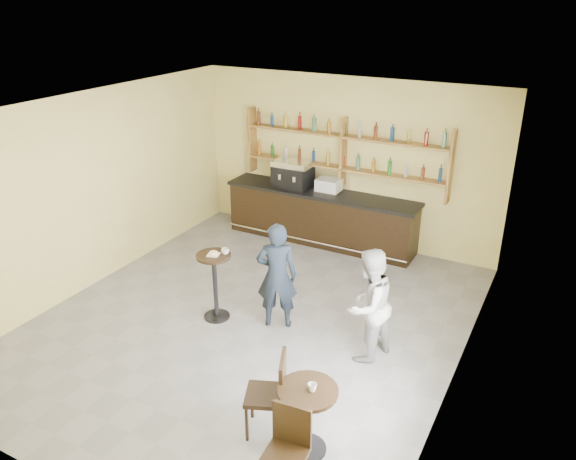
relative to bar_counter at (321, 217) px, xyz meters
The scene contains 23 objects.
floor 3.21m from the bar_counter, 84.07° to the right, with size 7.00×7.00×0.00m, color slate.
ceiling 4.15m from the bar_counter, 84.07° to the right, with size 7.00×7.00×0.00m, color white.
wall_back 1.18m from the bar_counter, 46.93° to the left, with size 7.00×7.00×0.00m, color #F2E289.
wall_front 6.74m from the bar_counter, 87.18° to the right, with size 7.00×7.00×0.00m, color #F2E289.
wall_left 4.27m from the bar_counter, 130.31° to the right, with size 7.00×7.00×0.00m, color #F2E289.
wall_right 4.71m from the bar_counter, 43.43° to the right, with size 7.00×7.00×0.00m, color #F2E289.
window_pane 5.60m from the bar_counter, 52.64° to the right, with size 2.00×2.00×0.00m, color white.
window_frame 5.59m from the bar_counter, 52.69° to the right, with size 0.04×1.70×2.10m, color black, non-canonical shape.
shelf_unit 1.35m from the bar_counter, 33.91° to the left, with size 4.00×0.26×1.40m, color brown, non-canonical shape.
liquor_bottles 1.51m from the bar_counter, 33.91° to the left, with size 3.68×0.10×1.00m, color #8C5919, non-canonical shape.
bar_counter is the anchor object (origin of this frame).
espresso_machine 1.00m from the bar_counter, behind, with size 0.74×0.47×0.53m, color black, non-canonical shape.
pastry_case 0.68m from the bar_counter, ahead, with size 0.46×0.37×0.28m, color silver, non-canonical shape.
pedestal_table 3.30m from the bar_counter, 93.62° to the right, with size 0.52×0.52×1.07m, color black, non-canonical shape.
napkin 3.34m from the bar_counter, 93.62° to the right, with size 0.17×0.17×0.00m, color white.
donut 3.36m from the bar_counter, 93.43° to the right, with size 0.14×0.14×0.05m, color #E1AF52.
cup_pedestal 3.25m from the bar_counter, 91.22° to the right, with size 0.11×0.11×0.09m, color white.
man_main 3.11m from the bar_counter, 76.90° to the right, with size 0.60×0.39×1.64m, color black.
cafe_table 5.51m from the bar_counter, 66.38° to the right, with size 0.65×0.65×0.82m, color black, non-canonical shape.
cup_cafe 5.54m from the bar_counter, 65.90° to the right, with size 0.10×0.10×0.09m, color white.
chair_west 5.27m from the bar_counter, 71.65° to the right, with size 0.44×0.44×1.01m, color black, non-canonical shape.
chair_south 6.08m from the bar_counter, 68.21° to the right, with size 0.41×0.41×0.94m, color black, non-canonical shape.
patron_second 3.81m from the bar_counter, 55.49° to the right, with size 0.78×0.61×1.60m, color #A4A3A9.
Camera 1 is at (3.91, -6.13, 4.68)m, focal length 35.00 mm.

